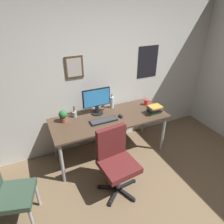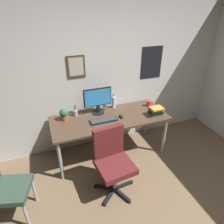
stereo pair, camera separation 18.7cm
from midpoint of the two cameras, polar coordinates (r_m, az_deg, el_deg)
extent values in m
cube|color=silver|center=(3.41, 0.35, 10.91)|extent=(4.40, 0.08, 2.60)
cube|color=#4C3823|center=(3.17, -8.45, 12.58)|extent=(0.28, 0.02, 0.34)
cube|color=beige|center=(3.16, -8.41, 12.53)|extent=(0.22, 0.00, 0.28)
cube|color=black|center=(3.69, 12.57, 13.46)|extent=(0.40, 0.01, 0.56)
cube|color=#4C3828|center=(3.23, 1.03, -1.77)|extent=(1.87, 0.74, 0.03)
cylinder|color=#9EA0A5|center=(3.04, -12.70, -13.43)|extent=(0.05, 0.05, 0.69)
cylinder|color=#9EA0A5|center=(3.58, 16.05, -6.51)|extent=(0.05, 0.05, 0.69)
cylinder|color=#9EA0A5|center=(3.53, -14.36, -6.89)|extent=(0.05, 0.05, 0.69)
cylinder|color=#9EA0A5|center=(4.00, 11.04, -1.77)|extent=(0.05, 0.05, 0.69)
cube|color=#591E1E|center=(2.74, 2.85, -15.10)|extent=(0.50, 0.50, 0.08)
cube|color=#591E1E|center=(2.70, 0.95, -8.40)|extent=(0.42, 0.11, 0.45)
cylinder|color=#9EA0A5|center=(2.92, 2.72, -18.62)|extent=(0.07, 0.07, 0.42)
cube|color=black|center=(3.10, 5.07, -19.91)|extent=(0.28, 0.07, 0.03)
cylinder|color=black|center=(3.16, 7.38, -19.18)|extent=(0.04, 0.04, 0.04)
cube|color=black|center=(3.14, 2.17, -18.90)|extent=(0.10, 0.28, 0.03)
cylinder|color=black|center=(3.24, 1.73, -17.25)|extent=(0.04, 0.04, 0.04)
cube|color=black|center=(3.06, -0.13, -20.50)|extent=(0.26, 0.18, 0.03)
cylinder|color=black|center=(3.09, -2.85, -20.30)|extent=(0.04, 0.04, 0.04)
cube|color=black|center=(2.97, 1.36, -22.67)|extent=(0.24, 0.21, 0.03)
cylinder|color=black|center=(2.91, -0.03, -24.77)|extent=(0.04, 0.04, 0.04)
cube|color=black|center=(2.99, 4.73, -22.27)|extent=(0.15, 0.27, 0.03)
cylinder|color=black|center=(2.95, 6.92, -23.92)|extent=(0.04, 0.04, 0.04)
cube|color=#334738|center=(2.73, -24.95, -19.42)|extent=(0.52, 0.52, 0.07)
cylinder|color=#9EA0A5|center=(2.74, -21.11, -25.79)|extent=(0.04, 0.04, 0.41)
cylinder|color=#9EA0A5|center=(2.96, -19.39, -20.16)|extent=(0.04, 0.04, 0.41)
cylinder|color=#9EA0A5|center=(3.07, -26.30, -19.70)|extent=(0.04, 0.04, 0.41)
cylinder|color=black|center=(3.35, -2.35, -0.12)|extent=(0.20, 0.20, 0.01)
cube|color=black|center=(3.32, -2.37, 0.90)|extent=(0.05, 0.04, 0.12)
cube|color=black|center=(3.23, -2.47, 4.22)|extent=(0.46, 0.02, 0.30)
cube|color=#338CD8|center=(3.22, -2.36, 4.08)|extent=(0.43, 0.00, 0.27)
cube|color=black|center=(3.12, -0.71, -2.41)|extent=(0.43, 0.15, 0.02)
cube|color=#38383A|center=(3.12, -0.71, -2.21)|extent=(0.41, 0.13, 0.00)
ellipsoid|color=black|center=(3.23, 4.27, -1.26)|extent=(0.06, 0.11, 0.04)
cylinder|color=silver|center=(3.48, 1.99, 2.73)|extent=(0.07, 0.07, 0.20)
cylinder|color=silver|center=(3.43, 2.02, 4.53)|extent=(0.03, 0.03, 0.04)
cylinder|color=#2659B2|center=(3.41, 2.03, 4.91)|extent=(0.03, 0.03, 0.01)
cylinder|color=red|center=(3.63, 11.80, 2.39)|extent=(0.08, 0.08, 0.10)
torus|color=red|center=(3.65, 12.49, 2.59)|extent=(0.05, 0.01, 0.05)
cylinder|color=brown|center=(3.21, -11.74, -1.64)|extent=(0.11, 0.11, 0.07)
sphere|color=#2D6B33|center=(3.16, -11.91, -0.20)|extent=(0.13, 0.13, 0.13)
ellipsoid|color=#287A38|center=(3.17, -12.56, 0.28)|extent=(0.07, 0.08, 0.02)
ellipsoid|color=#287A38|center=(3.18, -11.49, 0.44)|extent=(0.07, 0.08, 0.02)
ellipsoid|color=#287A38|center=(3.13, -12.29, -0.42)|extent=(0.08, 0.07, 0.02)
cylinder|color=#9EA0A5|center=(3.29, -8.71, -0.32)|extent=(0.07, 0.07, 0.09)
cylinder|color=#263FBF|center=(3.26, -8.72, 0.92)|extent=(0.01, 0.01, 0.13)
cylinder|color=red|center=(3.25, -8.72, 0.91)|extent=(0.01, 0.01, 0.13)
cylinder|color=black|center=(3.24, -8.94, 0.80)|extent=(0.01, 0.01, 0.13)
cylinder|color=#9EA0A5|center=(3.25, -8.65, 0.97)|extent=(0.01, 0.03, 0.14)
cylinder|color=#9EA0A5|center=(3.25, -8.92, 0.93)|extent=(0.01, 0.02, 0.14)
cube|color=#33723F|center=(3.39, 13.71, -0.47)|extent=(0.19, 0.14, 0.03)
cube|color=black|center=(3.37, 13.88, -0.02)|extent=(0.22, 0.15, 0.03)
cube|color=gray|center=(3.36, 14.07, 0.35)|extent=(0.20, 0.11, 0.02)
cube|color=navy|center=(3.34, 13.78, 0.74)|extent=(0.19, 0.15, 0.03)
cube|color=gold|center=(3.32, 14.12, 1.02)|extent=(0.20, 0.16, 0.03)
camera|label=1|loc=(0.09, -88.26, 0.97)|focal=32.29mm
camera|label=2|loc=(0.09, 91.74, -0.97)|focal=32.29mm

